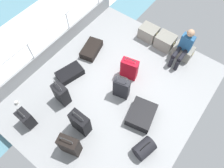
# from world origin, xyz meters

# --- Properties ---
(ground_plane) EXTENTS (4.40, 5.20, 0.06)m
(ground_plane) POSITION_xyz_m (0.00, 0.00, -0.03)
(ground_plane) COLOR #939699
(gunwale_port) EXTENTS (0.06, 5.20, 0.45)m
(gunwale_port) POSITION_xyz_m (-2.17, 0.00, 0.23)
(gunwale_port) COLOR #939699
(gunwale_port) RESTS_ON ground_plane
(railing_port) EXTENTS (0.04, 4.20, 1.02)m
(railing_port) POSITION_xyz_m (-2.17, 0.00, 0.78)
(railing_port) COLOR silver
(railing_port) RESTS_ON ground_plane
(sea_wake) EXTENTS (12.00, 12.00, 0.01)m
(sea_wake) POSITION_xyz_m (-3.60, 0.00, -0.34)
(sea_wake) COLOR #598C9E
(sea_wake) RESTS_ON ground_plane
(cargo_crate_0) EXTENTS (0.57, 0.44, 0.39)m
(cargo_crate_0) POSITION_xyz_m (-0.30, 2.19, 0.20)
(cargo_crate_0) COLOR gray
(cargo_crate_0) RESTS_ON ground_plane
(cargo_crate_1) EXTENTS (0.56, 0.46, 0.42)m
(cargo_crate_1) POSITION_xyz_m (0.29, 2.18, 0.21)
(cargo_crate_1) COLOR gray
(cargo_crate_1) RESTS_ON ground_plane
(cargo_crate_2) EXTENTS (0.59, 0.38, 0.37)m
(cargo_crate_2) POSITION_xyz_m (0.89, 2.17, 0.19)
(cargo_crate_2) COLOR gray
(cargo_crate_2) RESTS_ON ground_plane
(passenger_seated) EXTENTS (0.34, 0.66, 1.07)m
(passenger_seated) POSITION_xyz_m (0.89, 1.99, 0.56)
(passenger_seated) COLOR #26598C
(passenger_seated) RESTS_ON ground_plane
(suitcase_0) EXTENTS (0.60, 0.82, 0.22)m
(suitcase_0) POSITION_xyz_m (-1.34, 0.68, 0.11)
(suitcase_0) COLOR black
(suitcase_0) RESTS_ON ground_plane
(suitcase_1) EXTENTS (0.48, 0.34, 0.80)m
(suitcase_1) POSITION_xyz_m (0.16, -1.83, 0.34)
(suitcase_1) COLOR black
(suitcase_1) RESTS_ON ground_plane
(suitcase_2) EXTENTS (0.73, 0.83, 0.28)m
(suitcase_2) POSITION_xyz_m (0.99, -0.20, 0.14)
(suitcase_2) COLOR black
(suitcase_2) RESTS_ON ground_plane
(suitcase_3) EXTENTS (0.36, 0.26, 0.66)m
(suitcase_3) POSITION_xyz_m (-1.11, -1.98, 0.27)
(suitcase_3) COLOR black
(suitcase_3) RESTS_ON ground_plane
(suitcase_4) EXTENTS (0.46, 0.26, 0.81)m
(suitcase_4) POSITION_xyz_m (0.01, -1.30, 0.35)
(suitcase_4) COLOR black
(suitcase_4) RESTS_ON ground_plane
(suitcase_5) EXTENTS (0.60, 0.80, 0.20)m
(suitcase_5) POSITION_xyz_m (-1.27, -0.34, 0.10)
(suitcase_5) COLOR black
(suitcase_5) RESTS_ON ground_plane
(suitcase_6) EXTENTS (0.49, 0.32, 0.75)m
(suitcase_6) POSITION_xyz_m (0.04, 0.63, 0.33)
(suitcase_6) COLOR #B70C1E
(suitcase_6) RESTS_ON ground_plane
(suitcase_7) EXTENTS (0.43, 0.28, 0.88)m
(suitcase_7) POSITION_xyz_m (0.23, 0.02, 0.33)
(suitcase_7) COLOR black
(suitcase_7) RESTS_ON ground_plane
(suitcase_8) EXTENTS (0.41, 0.28, 0.81)m
(suitcase_8) POSITION_xyz_m (-0.88, -1.01, 0.33)
(suitcase_8) COLOR black
(suitcase_8) RESTS_ON ground_plane
(duffel_bag) EXTENTS (0.46, 0.53, 0.51)m
(duffel_bag) POSITION_xyz_m (1.49, -0.86, 0.18)
(duffel_bag) COLOR black
(duffel_bag) RESTS_ON ground_plane
(paper_cup) EXTENTS (0.08, 0.08, 0.10)m
(paper_cup) POSITION_xyz_m (-1.77, -1.82, 0.05)
(paper_cup) COLOR white
(paper_cup) RESTS_ON ground_plane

